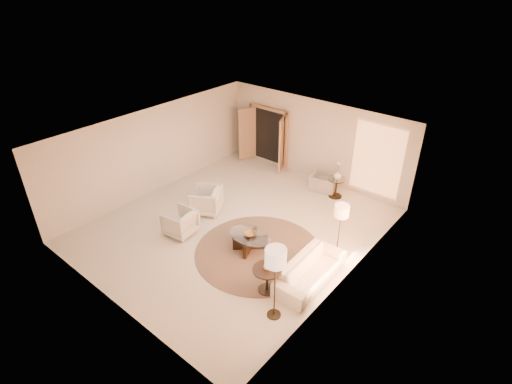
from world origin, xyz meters
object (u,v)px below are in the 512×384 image
Objects in this scene: sofa at (310,270)px; armchair_left at (206,199)px; armchair_right at (180,221)px; side_table at (336,186)px; accent_chair at (323,180)px; floor_lamp_near at (341,213)px; end_vase at (267,266)px; floor_lamp_far at (276,260)px; side_vase at (337,175)px; end_table at (267,276)px; bowl at (250,234)px; coffee_table at (250,240)px.

armchair_left is (-4.12, 0.56, 0.13)m from sofa.
armchair_right is 5.13m from side_table.
sofa is 3.23× the size of side_table.
side_table is (0.55, -0.11, 0.01)m from accent_chair.
floor_lamp_near is 8.31× the size of end_vase.
sofa is 4.16m from armchair_left.
sofa is 1.17× the size of floor_lamp_far.
floor_lamp_far reaches higher than sofa.
floor_lamp_far reaches higher than armchair_left.
accent_chair is at bearing 119.76° from armchair_left.
end_vase is (3.27, -0.23, 0.33)m from armchair_right.
armchair_left is 0.48× the size of floor_lamp_far.
end_vase is (-0.59, -2.19, -0.56)m from floor_lamp_near.
armchair_left reaches higher than end_vase.
sofa is at bearing 57.37° from end_vase.
sofa is 1.88m from floor_lamp_far.
side_vase is (0.00, -0.00, 0.39)m from side_table.
armchair_right is at bearing -117.02° from side_table.
side_vase is (-1.53, 2.60, -0.51)m from floor_lamp_near.
end_vase reaches higher than sofa.
floor_lamp_far reaches higher than armchair_right.
armchair_left is at bearing 44.72° from accent_chair.
accent_chair is (1.78, 4.68, -0.01)m from armchair_right.
end_table is 0.38× the size of floor_lamp_far.
side_vase reaches higher than bowl.
floor_lamp_far is at bearing -37.10° from coffee_table.
end_vase is (1.30, -0.93, 0.44)m from coffee_table.
floor_lamp_near is (3.86, 1.96, 0.90)m from armchair_right.
side_vase reaches higher than side_table.
floor_lamp_near reaches higher than coffee_table.
armchair_right is 2.10m from coffee_table.
accent_chair reaches higher than bowl.
accent_chair is 5.90m from floor_lamp_far.
accent_chair is 1.30× the size of end_table.
sofa is 3.10× the size of end_table.
armchair_right is 1.22× the size of side_table.
coffee_table is (2.23, -0.55, -0.15)m from armchair_left.
armchair_left is 4.70m from floor_lamp_far.
end_table is at bearing 37.80° from armchair_left.
floor_lamp_near is 2.41m from bowl.
end_table is 0.45× the size of floor_lamp_near.
coffee_table is 4.74× the size of bowl.
armchair_left is at bearing 166.09° from bowl.
floor_lamp_far is at bearing -37.10° from bowl.
coffee_table is (0.19, -3.97, -0.10)m from accent_chair.
floor_lamp_far is at bearing 72.51° from armchair_right.
accent_chair is 4.84× the size of end_vase.
floor_lamp_near is 4.85× the size of bowl.
side_vase is at bearing -90.00° from side_table.
sofa is 1.10m from end_table.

